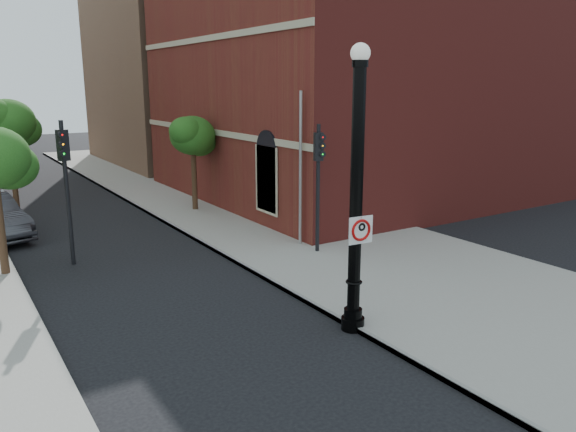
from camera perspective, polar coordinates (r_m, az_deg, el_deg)
ground at (r=12.23m, az=-0.67°, el=-13.86°), size 120.00×120.00×0.00m
sidewalk_right at (r=23.21m, az=-1.16°, el=-0.48°), size 8.00×60.00×0.12m
curb_edge at (r=21.48m, az=-10.19°, el=-1.80°), size 0.10×60.00×0.14m
brick_wall_building at (r=31.83m, az=10.83°, el=14.27°), size 22.30×16.30×12.50m
bg_building_tan_b at (r=44.89m, az=-3.73°, el=15.06°), size 22.00×14.00×14.00m
lamppost at (r=12.50m, az=6.93°, el=1.11°), size 0.54×0.54×6.42m
no_parking_sign at (r=12.51m, az=7.40°, el=-1.40°), size 0.63×0.10×0.63m
traffic_signal_left at (r=18.47m, az=-21.72°, el=4.46°), size 0.36×0.40×4.52m
traffic_signal_right at (r=18.26m, az=3.11°, el=4.89°), size 0.34×0.38×4.33m
utility_pole at (r=19.14m, az=1.27°, el=4.57°), size 0.11×0.11×5.36m
street_tree_b at (r=27.42m, az=-26.53°, el=8.42°), size 2.76×2.49×4.97m
street_tree_c at (r=25.03m, az=-9.65°, el=7.94°), size 2.35×2.13×4.24m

